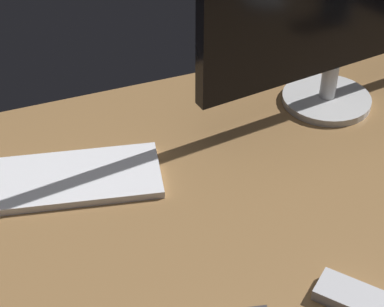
% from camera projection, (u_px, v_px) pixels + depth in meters
% --- Properties ---
extents(desk, '(1.40, 0.84, 0.02)m').
position_uv_depth(desk, '(239.00, 210.00, 1.04)').
color(desk, olive).
rests_on(desk, ground).
extents(monitor, '(0.59, 0.18, 0.38)m').
position_uv_depth(monitor, '(341.00, 6.00, 1.15)').
color(monitor, silver).
rests_on(monitor, desk).
extents(keyboard, '(0.43, 0.22, 0.01)m').
position_uv_depth(keyboard, '(39.00, 182.00, 1.07)').
color(keyboard, white).
rests_on(keyboard, desk).
extents(tv_remote, '(0.14, 0.16, 0.02)m').
position_uv_depth(tv_remote, '(374.00, 306.00, 0.86)').
color(tv_remote, '#B7B7BC').
rests_on(tv_remote, desk).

